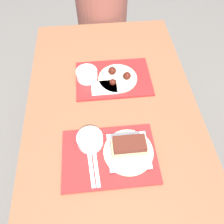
{
  "coord_description": "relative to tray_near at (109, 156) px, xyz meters",
  "views": [
    {
      "loc": [
        -0.07,
        -0.62,
        1.68
      ],
      "look_at": [
        -0.01,
        -0.01,
        0.79
      ],
      "focal_mm": 35.0,
      "sensor_mm": 36.0,
      "label": 1
    }
  ],
  "objects": [
    {
      "name": "napkin_far",
      "position": [
        0.01,
        0.4,
        0.01
      ],
      "size": [
        0.14,
        0.1,
        0.01
      ],
      "color": "white",
      "rests_on": "tray_far"
    },
    {
      "name": "person_seated_across",
      "position": [
        0.05,
        1.24,
        -0.04
      ],
      "size": [
        0.4,
        0.4,
        0.65
      ],
      "color": "brown",
      "rests_on": "picnic_bench_far"
    },
    {
      "name": "bowl_coleslaw_far",
      "position": [
        -0.08,
        0.49,
        0.04
      ],
      "size": [
        0.12,
        0.12,
        0.05
      ],
      "color": "white",
      "rests_on": "tray_far"
    },
    {
      "name": "plastic_knife_near",
      "position": [
        -0.06,
        -0.05,
        0.01
      ],
      "size": [
        0.03,
        0.17,
        0.0
      ],
      "color": "white",
      "rests_on": "tray_near"
    },
    {
      "name": "picnic_table",
      "position": [
        0.04,
        0.23,
        -0.1
      ],
      "size": [
        0.9,
        1.59,
        0.75
      ],
      "color": "brown",
      "rests_on": "ground_plane"
    },
    {
      "name": "tray_near",
      "position": [
        0.0,
        0.0,
        0.0
      ],
      "size": [
        0.43,
        0.29,
        0.01
      ],
      "color": "red",
      "rests_on": "picnic_table"
    },
    {
      "name": "condiment_packet",
      "position": [
        0.02,
        0.07,
        0.01
      ],
      "size": [
        0.04,
        0.03,
        0.01
      ],
      "color": "#3F3F47",
      "rests_on": "tray_near"
    },
    {
      "name": "wings_plate_far",
      "position": [
        0.09,
        0.46,
        0.02
      ],
      "size": [
        0.22,
        0.22,
        0.05
      ],
      "color": "beige",
      "rests_on": "tray_far"
    },
    {
      "name": "picnic_bench_far",
      "position": [
        0.04,
        1.24,
        -0.37
      ],
      "size": [
        0.86,
        0.28,
        0.45
      ],
      "color": "brown",
      "rests_on": "ground_plane"
    },
    {
      "name": "tray_far",
      "position": [
        0.07,
        0.47,
        0.0
      ],
      "size": [
        0.43,
        0.29,
        0.01
      ],
      "color": "red",
      "rests_on": "picnic_table"
    },
    {
      "name": "bowl_coleslaw_near",
      "position": [
        -0.08,
        0.07,
        0.04
      ],
      "size": [
        0.12,
        0.12,
        0.05
      ],
      "color": "white",
      "rests_on": "tray_near"
    },
    {
      "name": "plastic_fork_near",
      "position": [
        -0.08,
        -0.05,
        0.01
      ],
      "size": [
        0.03,
        0.17,
        0.0
      ],
      "color": "white",
      "rests_on": "tray_near"
    },
    {
      "name": "ground_plane",
      "position": [
        0.04,
        0.23,
        -0.76
      ],
      "size": [
        12.0,
        12.0,
        0.0
      ],
      "primitive_type": "plane",
      "color": "#605B56"
    },
    {
      "name": "brisket_sandwich_plate",
      "position": [
        0.09,
        0.01,
        0.04
      ],
      "size": [
        0.23,
        0.23,
        0.1
      ],
      "color": "beige",
      "rests_on": "tray_near"
    }
  ]
}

